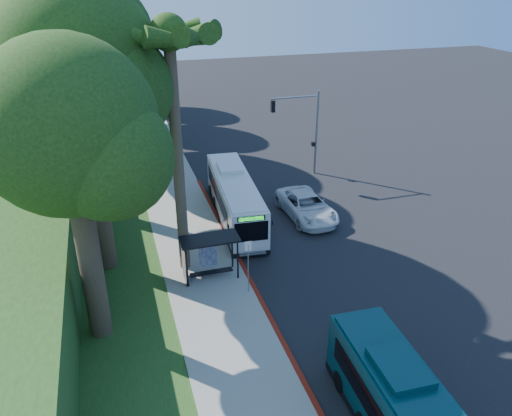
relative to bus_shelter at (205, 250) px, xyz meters
name	(u,v)px	position (x,y,z in m)	size (l,w,h in m)	color
ground	(307,236)	(7.26, 2.86, -1.81)	(140.00, 140.00, 0.00)	black
sidewalk	(196,252)	(-0.04, 2.86, -1.75)	(4.50, 70.00, 0.12)	gray
red_curb	(250,281)	(2.26, -1.14, -1.74)	(0.25, 30.00, 0.13)	maroon
grass_verge	(98,228)	(-5.74, 7.86, -1.78)	(8.00, 70.00, 0.06)	#234719
bus_shelter	(205,250)	(0.00, 0.00, 0.00)	(3.20, 1.51, 2.55)	black
stop_sign_pole	(248,260)	(1.86, -2.14, 0.28)	(0.35, 0.06, 3.17)	gray
traffic_signal_pole	(305,123)	(11.04, 12.86, 2.62)	(4.10, 0.30, 7.00)	gray
palm_tree	(169,46)	(-0.94, 1.36, 10.57)	(4.20, 4.20, 14.40)	#4C3F2D
tree_0	(81,71)	(-5.14, 2.84, 9.40)	(8.40, 8.00, 15.70)	#382B1E
tree_1	(61,22)	(-6.12, 10.84, 10.92)	(10.50, 10.00, 18.26)	#382B1E
tree_2	(91,43)	(-4.64, 18.84, 8.67)	(8.82, 8.40, 15.12)	#382B1E
tree_3	(64,14)	(-6.62, 26.84, 10.17)	(10.08, 9.60, 17.28)	#382B1E
tree_4	(96,30)	(-4.14, 34.84, 7.92)	(8.40, 8.00, 14.14)	#382B1E
tree_5	(104,30)	(-3.16, 42.84, 7.16)	(7.35, 7.00, 12.86)	#382B1E
tree_6	(71,137)	(-5.65, -3.16, 7.90)	(7.56, 7.20, 13.74)	#382B1E
white_bus	(235,197)	(3.46, 6.73, -0.22)	(3.18, 11.04, 3.25)	silver
pickup	(307,206)	(8.25, 5.39, -0.97)	(2.76, 6.00, 1.67)	silver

